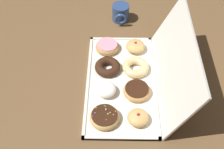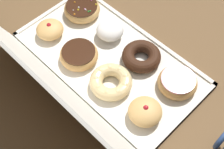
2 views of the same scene
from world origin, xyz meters
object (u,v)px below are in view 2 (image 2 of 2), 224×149
(sprinkle_donut_3, at_px, (82,9))
(pink_frosted_donut_0, at_px, (177,82))
(powdered_filled_donut_2, at_px, (110,30))
(jelly_filled_donut_7, at_px, (50,30))
(chocolate_cake_ring_donut_1, at_px, (141,56))
(chocolate_frosted_donut_6, at_px, (79,55))
(cruller_donut_5, at_px, (111,82))
(jelly_filled_donut_4, at_px, (145,112))
(donut_box, at_px, (110,59))

(sprinkle_donut_3, bearing_deg, pink_frosted_donut_0, 179.83)
(powdered_filled_donut_2, distance_m, jelly_filled_donut_7, 0.18)
(chocolate_cake_ring_donut_1, xyz_separation_m, chocolate_frosted_donut_6, (0.13, 0.12, 0.00))
(powdered_filled_donut_2, relative_size, chocolate_frosted_donut_6, 0.74)
(powdered_filled_donut_2, distance_m, chocolate_frosted_donut_6, 0.13)
(powdered_filled_donut_2, relative_size, jelly_filled_donut_7, 1.00)
(cruller_donut_5, bearing_deg, powdered_filled_donut_2, -43.92)
(cruller_donut_5, relative_size, chocolate_frosted_donut_6, 1.05)
(jelly_filled_donut_4, distance_m, cruller_donut_5, 0.13)
(jelly_filled_donut_4, xyz_separation_m, cruller_donut_5, (0.13, -0.00, -0.00))
(chocolate_cake_ring_donut_1, height_order, sprinkle_donut_3, sprinkle_donut_3)
(donut_box, height_order, pink_frosted_donut_0, pink_frosted_donut_0)
(donut_box, distance_m, jelly_filled_donut_4, 0.21)
(chocolate_cake_ring_donut_1, bearing_deg, donut_box, 40.55)
(donut_box, height_order, cruller_donut_5, cruller_donut_5)
(donut_box, xyz_separation_m, chocolate_cake_ring_donut_1, (-0.07, -0.06, 0.02))
(chocolate_frosted_donut_6, distance_m, jelly_filled_donut_7, 0.13)
(jelly_filled_donut_7, bearing_deg, donut_box, -161.74)
(pink_frosted_donut_0, bearing_deg, chocolate_frosted_donut_6, 26.11)
(donut_box, xyz_separation_m, sprinkle_donut_3, (0.19, -0.06, 0.02))
(donut_box, height_order, chocolate_cake_ring_donut_1, chocolate_cake_ring_donut_1)
(chocolate_cake_ring_donut_1, bearing_deg, powdered_filled_donut_2, -1.05)
(sprinkle_donut_3, distance_m, jelly_filled_donut_4, 0.41)
(powdered_filled_donut_2, height_order, chocolate_frosted_donut_6, powdered_filled_donut_2)
(powdered_filled_donut_2, distance_m, jelly_filled_donut_4, 0.29)
(donut_box, height_order, jelly_filled_donut_7, jelly_filled_donut_7)
(sprinkle_donut_3, bearing_deg, donut_box, 161.41)
(donut_box, xyz_separation_m, cruller_donut_5, (-0.07, 0.06, 0.02))
(powdered_filled_donut_2, height_order, jelly_filled_donut_7, same)
(pink_frosted_donut_0, height_order, powdered_filled_donut_2, powdered_filled_donut_2)
(sprinkle_donut_3, xyz_separation_m, chocolate_frosted_donut_6, (-0.13, 0.13, -0.00))
(jelly_filled_donut_4, distance_m, jelly_filled_donut_7, 0.39)
(sprinkle_donut_3, bearing_deg, powdered_filled_donut_2, 178.73)
(chocolate_cake_ring_donut_1, bearing_deg, chocolate_frosted_donut_6, 43.20)
(donut_box, bearing_deg, chocolate_frosted_donut_6, 45.90)
(powdered_filled_donut_2, bearing_deg, chocolate_frosted_donut_6, 89.78)
(sprinkle_donut_3, xyz_separation_m, cruller_donut_5, (-0.26, 0.13, 0.00))
(pink_frosted_donut_0, xyz_separation_m, chocolate_cake_ring_donut_1, (0.13, 0.00, -0.00))
(cruller_donut_5, bearing_deg, donut_box, -42.97)
(pink_frosted_donut_0, height_order, jelly_filled_donut_4, jelly_filled_donut_4)
(powdered_filled_donut_2, bearing_deg, jelly_filled_donut_7, 43.47)
(powdered_filled_donut_2, xyz_separation_m, sprinkle_donut_3, (0.13, -0.00, -0.00))
(pink_frosted_donut_0, xyz_separation_m, powdered_filled_donut_2, (0.26, 0.00, 0.00))
(jelly_filled_donut_4, height_order, chocolate_frosted_donut_6, jelly_filled_donut_4)
(cruller_donut_5, bearing_deg, pink_frosted_donut_0, -135.28)
(powdered_filled_donut_2, relative_size, sprinkle_donut_3, 0.72)
(donut_box, relative_size, chocolate_frosted_donut_6, 4.93)
(donut_box, height_order, sprinkle_donut_3, sprinkle_donut_3)
(chocolate_cake_ring_donut_1, relative_size, cruller_donut_5, 0.96)
(cruller_donut_5, bearing_deg, jelly_filled_donut_7, -0.05)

